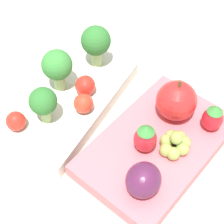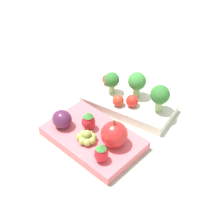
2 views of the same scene
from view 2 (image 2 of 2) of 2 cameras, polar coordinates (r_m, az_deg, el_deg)
ground_plane at (r=0.68m, az=-0.40°, el=-1.56°), size 4.00×4.00×0.00m
bento_box_savoury at (r=0.70m, az=3.08°, el=1.45°), size 0.21×0.11×0.02m
bento_box_fruit at (r=0.62m, az=-3.48°, el=-4.74°), size 0.21×0.14×0.02m
broccoli_floret_0 at (r=0.69m, az=4.59°, el=5.47°), size 0.04×0.04×0.06m
broccoli_floret_1 at (r=0.65m, az=8.76°, el=2.99°), size 0.04×0.04×0.06m
broccoli_floret_2 at (r=0.70m, az=-0.06°, el=5.78°), size 0.03×0.03×0.05m
cherry_tomato_0 at (r=0.67m, az=0.80°, el=2.25°), size 0.03×0.03×0.03m
cherry_tomato_1 at (r=0.67m, az=3.70°, el=2.05°), size 0.03×0.03×0.03m
cherry_tomato_2 at (r=0.74m, az=-0.87°, el=5.97°), size 0.02×0.02×0.02m
apple at (r=0.58m, az=0.41°, el=-4.09°), size 0.05×0.05×0.06m
strawberry_0 at (r=0.56m, az=-1.99°, el=-7.54°), size 0.03×0.03×0.04m
strawberry_1 at (r=0.62m, az=-4.32°, el=-1.66°), size 0.03×0.03×0.04m
plum at (r=0.63m, az=-9.13°, el=-1.30°), size 0.04×0.04×0.04m
grape_cluster at (r=0.60m, az=-4.54°, el=-4.72°), size 0.04×0.04×0.03m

